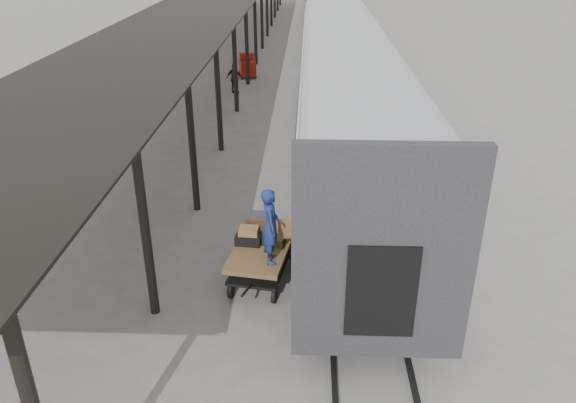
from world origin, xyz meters
The scene contains 7 objects.
ground centered at (0.00, 0.00, 0.00)m, with size 160.00×160.00×0.00m, color slate.
rails centered at (3.20, 34.00, 0.06)m, with size 1.54×150.00×0.12m.
baggage_cart centered at (0.89, -0.53, 0.65)m, with size 1.63×2.57×0.86m.
suitcase_stack centered at (0.84, -0.15, 1.05)m, with size 1.41×1.08×0.57m.
luggage_tug centered at (-1.54, 19.75, 0.56)m, with size 1.11×1.51×1.21m.
porter centered at (1.14, -1.18, 1.74)m, with size 0.64×0.42×1.75m, color navy.
pedestrian centered at (-1.80, 16.11, 0.76)m, with size 0.89×0.37×1.52m, color black.
Camera 1 is at (1.92, -11.86, 7.54)m, focal length 35.00 mm.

